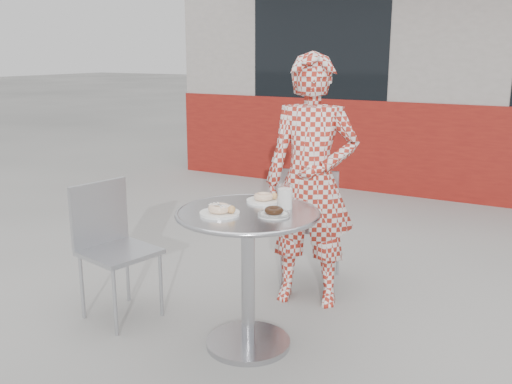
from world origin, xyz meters
The scene contains 10 objects.
ground centered at (0.00, 0.00, 0.00)m, with size 60.00×60.00×0.00m, color #9E9C96.
storefront centered at (0.00, 5.56, 1.49)m, with size 6.02×4.55×3.00m.
bistro_table centered at (-0.02, -0.03, 0.56)m, with size 0.73×0.73×0.74m.
chair_far centered at (-0.08, 0.91, 0.25)m, with size 0.47×0.47×0.81m.
chair_left centered at (-0.84, -0.10, 0.24)m, with size 0.45×0.44×0.78m.
seated_person centered at (0.03, 0.65, 0.76)m, with size 0.55×0.36×1.52m, color maroon.
plate_far centered at (-0.03, 0.17, 0.76)m, with size 0.18×0.18×0.05m.
plate_near centered at (-0.10, -0.15, 0.76)m, with size 0.20×0.20×0.05m.
plate_checker centered at (0.13, -0.03, 0.75)m, with size 0.16×0.16×0.04m.
milk_cup centered at (0.12, 0.10, 0.80)m, with size 0.08×0.08×0.13m.
Camera 1 is at (1.35, -2.40, 1.51)m, focal length 40.00 mm.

